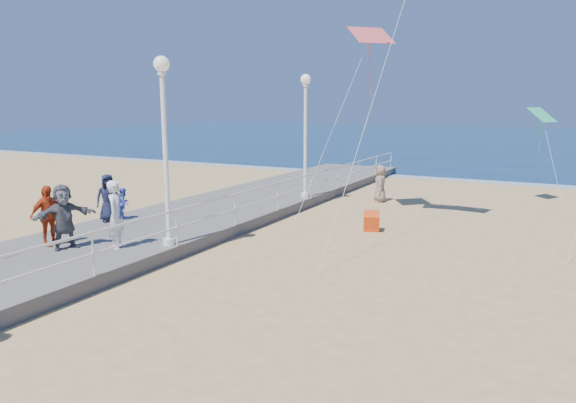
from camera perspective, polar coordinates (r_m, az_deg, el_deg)
The scene contains 16 objects.
ground at distance 12.76m, azimuth 5.82°, elevation -9.51°, with size 160.00×160.00×0.00m, color tan.
ocean at distance 76.39m, azimuth 24.64°, elevation 6.29°, with size 160.00×90.00×0.05m, color #0D2A50.
surf_line at distance 32.24m, azimuth 19.69°, elevation 2.17°, with size 160.00×1.20×0.04m, color silver.
boardwalk at distance 16.86m, azimuth -18.58°, elevation -4.33°, with size 5.00×44.00×0.40m, color slate.
railing at distance 14.97m, azimuth -12.31°, elevation -1.72°, with size 0.05×42.00×0.55m.
lamp_post_mid at distance 14.85m, azimuth -13.57°, elevation 7.53°, with size 0.44×0.44×5.32m.
lamp_post_far at distance 22.41m, azimuth 1.95°, elevation 8.72°, with size 0.44×0.44×5.32m.
woman_holding_toddler at distance 15.22m, azimuth -18.49°, elevation -1.37°, with size 0.71×0.46×1.93m, color white.
toddler_held at distance 15.16m, azimuth -17.76°, elevation -0.17°, with size 0.42×0.33×0.86m, color blue.
spectator_3 at distance 16.24m, azimuth -25.15°, elevation -1.44°, with size 1.03×0.43×1.75m, color #CA4019.
spectator_4 at distance 18.88m, azimuth -19.36°, elevation 0.38°, with size 0.81×0.53×1.66m, color #171C33.
spectator_5 at distance 15.68m, azimuth -23.65°, elevation -1.57°, with size 1.70×0.54×1.84m, color #56575B.
beach_walker_c at distance 24.08m, azimuth 10.23°, elevation 1.97°, with size 0.84×0.54×1.71m, color gray.
box_kite at distance 18.42m, azimuth 9.26°, elevation -2.36°, with size 0.55×0.55×0.60m, color red.
kite_diamond_pink at distance 20.53m, azimuth 9.21°, elevation 17.79°, with size 1.46×1.46×0.02m, color #D84F51.
kite_diamond_green at distance 25.56m, azimuth 26.37°, elevation 8.63°, with size 1.06×1.06×0.02m, color #29C37B.
Camera 1 is at (4.45, -11.14, 4.35)m, focal length 32.00 mm.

